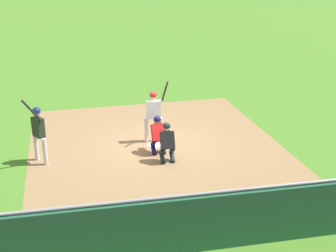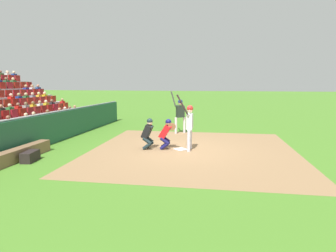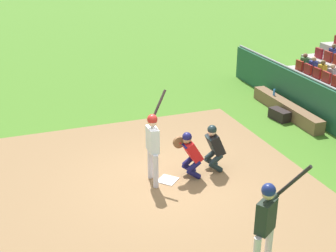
{
  "view_description": "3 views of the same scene",
  "coord_description": "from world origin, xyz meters",
  "px_view_note": "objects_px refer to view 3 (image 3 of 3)",
  "views": [
    {
      "loc": [
        -2.38,
        -13.86,
        6.07
      ],
      "look_at": [
        0.39,
        -0.35,
        0.81
      ],
      "focal_mm": 48.33,
      "sensor_mm": 36.0,
      "label": 1
    },
    {
      "loc": [
        11.03,
        1.64,
        2.69
      ],
      "look_at": [
        0.34,
        -0.45,
        1.01
      ],
      "focal_mm": 30.14,
      "sensor_mm": 36.0,
      "label": 2
    },
    {
      "loc": [
        -9.37,
        3.11,
        5.6
      ],
      "look_at": [
        0.45,
        -0.16,
        1.28
      ],
      "focal_mm": 48.17,
      "sensor_mm": 36.0,
      "label": 3
    }
  ],
  "objects_px": {
    "batter_at_plate": "(153,141)",
    "water_bottle_on_bench": "(274,92)",
    "catcher_crouching": "(190,152)",
    "home_plate_umpire": "(214,145)",
    "dugout_bench": "(286,108)",
    "on_deck_batter": "(267,218)",
    "equipment_duffel_bag": "(279,115)",
    "home_plate_marker": "(168,180)"
  },
  "relations": [
    {
      "from": "batter_at_plate",
      "to": "water_bottle_on_bench",
      "type": "bearing_deg",
      "value": -55.84
    },
    {
      "from": "catcher_crouching",
      "to": "home_plate_umpire",
      "type": "xyz_separation_m",
      "value": [
        0.15,
        -0.72,
        -0.0
      ]
    },
    {
      "from": "batter_at_plate",
      "to": "water_bottle_on_bench",
      "type": "distance_m",
      "value": 6.82
    },
    {
      "from": "dugout_bench",
      "to": "on_deck_batter",
      "type": "bearing_deg",
      "value": 145.1
    },
    {
      "from": "home_plate_umpire",
      "to": "equipment_duffel_bag",
      "type": "height_order",
      "value": "home_plate_umpire"
    },
    {
      "from": "batter_at_plate",
      "to": "on_deck_batter",
      "type": "height_order",
      "value": "batter_at_plate"
    },
    {
      "from": "batter_at_plate",
      "to": "dugout_bench",
      "type": "height_order",
      "value": "batter_at_plate"
    },
    {
      "from": "home_plate_marker",
      "to": "dugout_bench",
      "type": "relative_size",
      "value": 0.12
    },
    {
      "from": "water_bottle_on_bench",
      "to": "on_deck_batter",
      "type": "bearing_deg",
      "value": 148.2
    },
    {
      "from": "home_plate_marker",
      "to": "on_deck_batter",
      "type": "xyz_separation_m",
      "value": [
        -3.67,
        -0.59,
        1.11
      ]
    },
    {
      "from": "catcher_crouching",
      "to": "water_bottle_on_bench",
      "type": "distance_m",
      "value": 6.05
    },
    {
      "from": "batter_at_plate",
      "to": "home_plate_umpire",
      "type": "relative_size",
      "value": 1.75
    },
    {
      "from": "catcher_crouching",
      "to": "equipment_duffel_bag",
      "type": "relative_size",
      "value": 1.69
    },
    {
      "from": "batter_at_plate",
      "to": "catcher_crouching",
      "type": "relative_size",
      "value": 1.8
    },
    {
      "from": "catcher_crouching",
      "to": "equipment_duffel_bag",
      "type": "distance_m",
      "value": 5.04
    },
    {
      "from": "home_plate_marker",
      "to": "batter_at_plate",
      "type": "distance_m",
      "value": 1.17
    },
    {
      "from": "equipment_duffel_bag",
      "to": "on_deck_batter",
      "type": "relative_size",
      "value": 0.33
    },
    {
      "from": "home_plate_marker",
      "to": "water_bottle_on_bench",
      "type": "distance_m",
      "value": 6.55
    },
    {
      "from": "home_plate_marker",
      "to": "batter_at_plate",
      "type": "xyz_separation_m",
      "value": [
        0.05,
        0.36,
        1.11
      ]
    },
    {
      "from": "batter_at_plate",
      "to": "catcher_crouching",
      "type": "bearing_deg",
      "value": -91.66
    },
    {
      "from": "home_plate_marker",
      "to": "water_bottle_on_bench",
      "type": "bearing_deg",
      "value": -53.72
    },
    {
      "from": "home_plate_marker",
      "to": "home_plate_umpire",
      "type": "relative_size",
      "value": 0.34
    },
    {
      "from": "equipment_duffel_bag",
      "to": "home_plate_marker",
      "type": "bearing_deg",
      "value": 109.9
    },
    {
      "from": "dugout_bench",
      "to": "equipment_duffel_bag",
      "type": "xyz_separation_m",
      "value": [
        -0.35,
        0.46,
        -0.04
      ]
    },
    {
      "from": "on_deck_batter",
      "to": "batter_at_plate",
      "type": "bearing_deg",
      "value": 14.36
    },
    {
      "from": "water_bottle_on_bench",
      "to": "on_deck_batter",
      "type": "xyz_separation_m",
      "value": [
        -7.53,
        4.67,
        0.58
      ]
    },
    {
      "from": "dugout_bench",
      "to": "batter_at_plate",
      "type": "bearing_deg",
      "value": 118.06
    },
    {
      "from": "dugout_bench",
      "to": "water_bottle_on_bench",
      "type": "height_order",
      "value": "water_bottle_on_bench"
    },
    {
      "from": "home_plate_marker",
      "to": "home_plate_umpire",
      "type": "xyz_separation_m",
      "value": [
        0.17,
        -1.31,
        0.68
      ]
    },
    {
      "from": "catcher_crouching",
      "to": "home_plate_umpire",
      "type": "bearing_deg",
      "value": -78.54
    },
    {
      "from": "home_plate_marker",
      "to": "water_bottle_on_bench",
      "type": "xyz_separation_m",
      "value": [
        3.86,
        -5.26,
        0.54
      ]
    },
    {
      "from": "dugout_bench",
      "to": "equipment_duffel_bag",
      "type": "bearing_deg",
      "value": 126.9
    },
    {
      "from": "water_bottle_on_bench",
      "to": "catcher_crouching",
      "type": "bearing_deg",
      "value": 129.42
    },
    {
      "from": "home_plate_marker",
      "to": "on_deck_batter",
      "type": "relative_size",
      "value": 0.2
    },
    {
      "from": "water_bottle_on_bench",
      "to": "equipment_duffel_bag",
      "type": "bearing_deg",
      "value": 159.02
    },
    {
      "from": "catcher_crouching",
      "to": "water_bottle_on_bench",
      "type": "relative_size",
      "value": 5.57
    },
    {
      "from": "batter_at_plate",
      "to": "dugout_bench",
      "type": "relative_size",
      "value": 0.59
    },
    {
      "from": "on_deck_batter",
      "to": "home_plate_umpire",
      "type": "bearing_deg",
      "value": -10.56
    },
    {
      "from": "water_bottle_on_bench",
      "to": "on_deck_batter",
      "type": "relative_size",
      "value": 0.1
    },
    {
      "from": "catcher_crouching",
      "to": "equipment_duffel_bag",
      "type": "height_order",
      "value": "catcher_crouching"
    },
    {
      "from": "water_bottle_on_bench",
      "to": "home_plate_marker",
      "type": "bearing_deg",
      "value": 126.28
    },
    {
      "from": "equipment_duffel_bag",
      "to": "on_deck_batter",
      "type": "bearing_deg",
      "value": 137.04
    }
  ]
}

